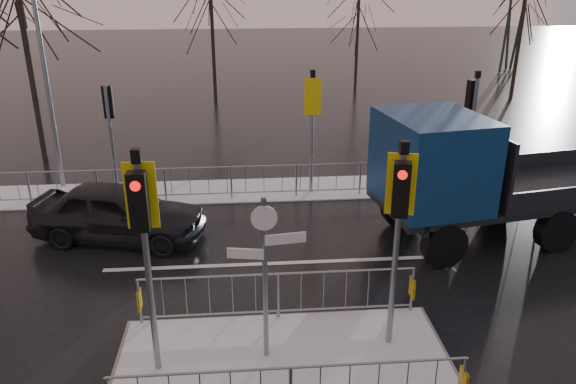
{
  "coord_description": "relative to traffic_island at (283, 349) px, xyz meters",
  "views": [
    {
      "loc": [
        -0.6,
        -8.12,
        6.65
      ],
      "look_at": [
        0.4,
        3.93,
        1.8
      ],
      "focal_mm": 35.0,
      "sensor_mm": 36.0,
      "label": 1
    }
  ],
  "objects": [
    {
      "name": "lane_markings",
      "position": [
        0.01,
        -0.34,
        -0.39
      ],
      "size": [
        8.0,
        11.38,
        0.01
      ],
      "color": "silver",
      "rests_on": "ground"
    },
    {
      "name": "traffic_island",
      "position": [
        0.0,
        0.0,
        0.0
      ],
      "size": [
        6.0,
        3.04,
        4.15
      ],
      "color": "slate",
      "rests_on": "ground"
    },
    {
      "name": "street_lamp_left",
      "position": [
        -6.42,
        9.49,
        4.1
      ],
      "size": [
        1.25,
        0.18,
        8.2
      ],
      "color": "gray",
      "rests_on": "ground"
    },
    {
      "name": "snow_verge",
      "position": [
        0.01,
        8.59,
        -0.37
      ],
      "size": [
        30.0,
        2.0,
        0.04
      ],
      "primitive_type": "cube",
      "color": "white",
      "rests_on": "ground"
    },
    {
      "name": "ground",
      "position": [
        0.01,
        -0.01,
        -0.39
      ],
      "size": [
        120.0,
        120.0,
        0.0
      ],
      "primitive_type": "plane",
      "color": "black",
      "rests_on": "ground"
    },
    {
      "name": "tree_far_a",
      "position": [
        -1.99,
        21.99,
        4.43
      ],
      "size": [
        3.75,
        3.75,
        7.08
      ],
      "color": "black",
      "rests_on": "ground"
    },
    {
      "name": "tree_near_b",
      "position": [
        -7.99,
        12.49,
        4.76
      ],
      "size": [
        4.0,
        4.0,
        7.55
      ],
      "color": "black",
      "rests_on": "ground"
    },
    {
      "name": "tree_far_b",
      "position": [
        6.01,
        23.99,
        3.79
      ],
      "size": [
        3.25,
        3.25,
        6.14
      ],
      "color": "black",
      "rests_on": "ground"
    },
    {
      "name": "far_kerb_fixtures",
      "position": [
        0.31,
        8.08,
        0.63
      ],
      "size": [
        18.0,
        0.65,
        3.83
      ],
      "color": "gray",
      "rests_on": "ground"
    },
    {
      "name": "car_far_lane",
      "position": [
        -3.86,
        5.46,
        0.37
      ],
      "size": [
        4.77,
        2.8,
        1.52
      ],
      "primitive_type": "imported",
      "rotation": [
        0.0,
        0.0,
        1.33
      ],
      "color": "black",
      "rests_on": "ground"
    },
    {
      "name": "flatbed_truck",
      "position": [
        5.01,
        4.7,
        1.41
      ],
      "size": [
        7.67,
        3.9,
        3.39
      ],
      "color": "black",
      "rests_on": "ground"
    }
  ]
}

